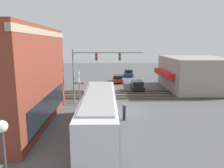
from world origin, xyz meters
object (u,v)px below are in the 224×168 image
at_px(city_bus, 99,113).
at_px(parked_car_blue, 128,73).
at_px(crossing_signal, 79,83).
at_px(pedestrian_at_crossing, 84,96).
at_px(parked_car_black, 137,86).
at_px(pedestrian_near_bus, 124,112).
at_px(parked_car_red, 118,79).

distance_m(city_bus, parked_car_blue, 32.64).
xyz_separation_m(crossing_signal, pedestrian_at_crossing, (-0.98, -0.64, -1.44)).
bearing_deg(crossing_signal, parked_car_black, -52.64).
relative_size(crossing_signal, pedestrian_near_bus, 2.29).
bearing_deg(pedestrian_near_bus, parked_car_blue, -6.23).
relative_size(pedestrian_near_bus, pedestrian_at_crossing, 0.99).
bearing_deg(parked_car_blue, pedestrian_near_bus, 173.77).
bearing_deg(pedestrian_at_crossing, pedestrian_near_bus, -144.56).
distance_m(parked_car_black, pedestrian_near_bus, 14.12).
height_order(city_bus, parked_car_blue, city_bus).
bearing_deg(crossing_signal, pedestrian_at_crossing, -146.90).
distance_m(crossing_signal, pedestrian_near_bus, 9.16).
bearing_deg(city_bus, parked_car_black, -17.45).
relative_size(city_bus, pedestrian_at_crossing, 7.44).
bearing_deg(parked_car_red, city_bus, 173.89).
bearing_deg(pedestrian_near_bus, crossing_signal, 35.13).
relative_size(parked_car_red, pedestrian_at_crossing, 2.76).
bearing_deg(pedestrian_at_crossing, city_bus, -166.81).
distance_m(parked_car_black, pedestrian_at_crossing, 10.65).
xyz_separation_m(city_bus, pedestrian_at_crossing, (9.84, 2.31, -1.03)).
relative_size(parked_car_black, parked_car_blue, 1.01).
xyz_separation_m(parked_car_blue, pedestrian_at_crossing, (-22.34, 7.71, 0.14)).
height_order(crossing_signal, pedestrian_at_crossing, crossing_signal).
xyz_separation_m(parked_car_black, pedestrian_near_bus, (-13.77, 3.14, 0.14)).
height_order(parked_car_black, parked_car_blue, parked_car_blue).
distance_m(city_bus, crossing_signal, 11.21).
xyz_separation_m(city_bus, pedestrian_near_bus, (3.42, -2.26, -1.04)).
bearing_deg(pedestrian_at_crossing, parked_car_blue, -19.03).
xyz_separation_m(parked_car_black, pedestrian_at_crossing, (-7.35, 7.71, 0.15)).
xyz_separation_m(crossing_signal, parked_car_black, (6.37, -8.34, -1.59)).
bearing_deg(parked_car_red, pedestrian_at_crossing, 161.23).
relative_size(parked_car_red, pedestrian_near_bus, 2.80).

